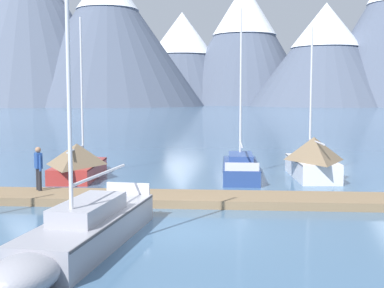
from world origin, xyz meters
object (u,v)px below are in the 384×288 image
at_px(sailboat_mid_dock_starboard, 83,232).
at_px(sailboat_far_berth, 240,166).
at_px(sailboat_outer_slip, 311,158).
at_px(person_on_dock, 38,166).
at_px(sailboat_mid_dock_port, 80,161).

height_order(sailboat_mid_dock_starboard, sailboat_far_berth, sailboat_far_berth).
height_order(sailboat_outer_slip, person_on_dock, sailboat_outer_slip).
distance_m(sailboat_mid_dock_starboard, sailboat_far_berth, 13.23).
xyz_separation_m(sailboat_far_berth, sailboat_outer_slip, (3.43, -0.12, 0.45)).
bearing_deg(person_on_dock, sailboat_far_berth, 35.82).
bearing_deg(sailboat_outer_slip, sailboat_mid_dock_port, -177.34).
distance_m(sailboat_mid_dock_port, sailboat_outer_slip, 11.28).
height_order(sailboat_mid_dock_starboard, person_on_dock, sailboat_mid_dock_starboard).
bearing_deg(sailboat_far_berth, sailboat_mid_dock_port, -175.31).
bearing_deg(sailboat_mid_dock_port, sailboat_outer_slip, 2.66).
bearing_deg(sailboat_mid_dock_starboard, sailboat_outer_slip, 57.23).
xyz_separation_m(sailboat_outer_slip, person_on_dock, (-11.45, -5.67, 0.33)).
bearing_deg(sailboat_outer_slip, sailboat_mid_dock_starboard, -122.77).
relative_size(sailboat_mid_dock_port, sailboat_far_berth, 0.95).
xyz_separation_m(sailboat_mid_dock_port, sailboat_mid_dock_starboard, (3.34, -11.80, -0.26)).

